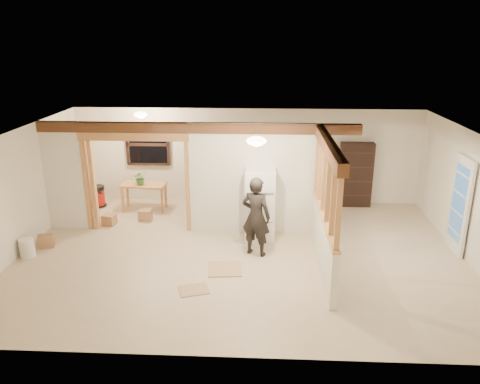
# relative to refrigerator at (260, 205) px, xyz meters

# --- Properties ---
(floor) EXTENTS (9.00, 6.50, 0.01)m
(floor) POSITION_rel_refrigerator_xyz_m (-0.37, -0.83, -0.79)
(floor) COLOR #C8B295
(floor) RESTS_ON ground
(ceiling) EXTENTS (9.00, 6.50, 0.01)m
(ceiling) POSITION_rel_refrigerator_xyz_m (-0.37, -0.83, 1.72)
(ceiling) COLOR white
(wall_back) EXTENTS (9.00, 0.01, 2.50)m
(wall_back) POSITION_rel_refrigerator_xyz_m (-0.37, 2.42, 0.47)
(wall_back) COLOR silver
(wall_back) RESTS_ON floor
(wall_front) EXTENTS (9.00, 0.01, 2.50)m
(wall_front) POSITION_rel_refrigerator_xyz_m (-0.37, -4.08, 0.47)
(wall_front) COLOR silver
(wall_front) RESTS_ON floor
(wall_left) EXTENTS (0.01, 6.50, 2.50)m
(wall_left) POSITION_rel_refrigerator_xyz_m (-4.87, -0.83, 0.47)
(wall_left) COLOR silver
(wall_left) RESTS_ON floor
(wall_right) EXTENTS (0.01, 6.50, 2.50)m
(wall_right) POSITION_rel_refrigerator_xyz_m (4.13, -0.83, 0.47)
(wall_right) COLOR silver
(wall_right) RESTS_ON floor
(partition_left_stub) EXTENTS (0.90, 0.12, 2.50)m
(partition_left_stub) POSITION_rel_refrigerator_xyz_m (-4.42, 0.37, 0.47)
(partition_left_stub) COLOR silver
(partition_left_stub) RESTS_ON floor
(partition_center) EXTENTS (2.80, 0.12, 2.50)m
(partition_center) POSITION_rel_refrigerator_xyz_m (-0.17, 0.37, 0.47)
(partition_center) COLOR silver
(partition_center) RESTS_ON floor
(doorway_frame) EXTENTS (2.46, 0.14, 2.20)m
(doorway_frame) POSITION_rel_refrigerator_xyz_m (-2.77, 0.37, 0.32)
(doorway_frame) COLOR tan
(doorway_frame) RESTS_ON floor
(header_beam_back) EXTENTS (7.00, 0.18, 0.22)m
(header_beam_back) POSITION_rel_refrigerator_xyz_m (-1.37, 0.37, 1.60)
(header_beam_back) COLOR brown
(header_beam_back) RESTS_ON ceiling
(header_beam_right) EXTENTS (0.18, 3.30, 0.22)m
(header_beam_right) POSITION_rel_refrigerator_xyz_m (1.23, -1.23, 1.60)
(header_beam_right) COLOR brown
(header_beam_right) RESTS_ON ceiling
(pony_wall) EXTENTS (0.12, 3.20, 1.00)m
(pony_wall) POSITION_rel_refrigerator_xyz_m (1.23, -1.23, -0.28)
(pony_wall) COLOR silver
(pony_wall) RESTS_ON floor
(stud_partition) EXTENTS (0.14, 3.20, 1.32)m
(stud_partition) POSITION_rel_refrigerator_xyz_m (1.23, -1.23, 0.88)
(stud_partition) COLOR tan
(stud_partition) RESTS_ON pony_wall
(window_back) EXTENTS (1.12, 0.10, 1.10)m
(window_back) POSITION_rel_refrigerator_xyz_m (-2.97, 2.34, 0.77)
(window_back) COLOR black
(window_back) RESTS_ON wall_back
(french_door) EXTENTS (0.12, 0.86, 2.00)m
(french_door) POSITION_rel_refrigerator_xyz_m (4.05, -0.43, 0.22)
(french_door) COLOR white
(french_door) RESTS_ON floor
(ceiling_dome_main) EXTENTS (0.36, 0.36, 0.16)m
(ceiling_dome_main) POSITION_rel_refrigerator_xyz_m (-0.07, -1.33, 1.70)
(ceiling_dome_main) COLOR #FFEABF
(ceiling_dome_main) RESTS_ON ceiling
(ceiling_dome_util) EXTENTS (0.32, 0.32, 0.14)m
(ceiling_dome_util) POSITION_rel_refrigerator_xyz_m (-2.87, 1.47, 1.70)
(ceiling_dome_util) COLOR #FFEABF
(ceiling_dome_util) RESTS_ON ceiling
(hanging_bulb) EXTENTS (0.07, 0.07, 0.07)m
(hanging_bulb) POSITION_rel_refrigerator_xyz_m (-2.37, 0.77, 1.40)
(hanging_bulb) COLOR #FFD88C
(hanging_bulb) RESTS_ON ceiling
(refrigerator) EXTENTS (0.64, 0.63, 1.56)m
(refrigerator) POSITION_rel_refrigerator_xyz_m (0.00, 0.00, 0.00)
(refrigerator) COLOR white
(refrigerator) RESTS_ON floor
(woman) EXTENTS (0.71, 0.59, 1.65)m
(woman) POSITION_rel_refrigerator_xyz_m (-0.07, -0.80, 0.04)
(woman) COLOR black
(woman) RESTS_ON floor
(work_table) EXTENTS (1.15, 0.66, 0.69)m
(work_table) POSITION_rel_refrigerator_xyz_m (-2.96, 1.64, -0.44)
(work_table) COLOR tan
(work_table) RESTS_ON floor
(potted_plant) EXTENTS (0.41, 0.38, 0.36)m
(potted_plant) POSITION_rel_refrigerator_xyz_m (-3.02, 1.59, 0.09)
(potted_plant) COLOR #3A6D28
(potted_plant) RESTS_ON work_table
(shop_vac) EXTENTS (0.48, 0.48, 0.56)m
(shop_vac) POSITION_rel_refrigerator_xyz_m (-4.26, 1.83, -0.50)
(shop_vac) COLOR maroon
(shop_vac) RESTS_ON floor
(bookshelf) EXTENTS (0.84, 0.28, 1.69)m
(bookshelf) POSITION_rel_refrigerator_xyz_m (2.45, 2.21, 0.06)
(bookshelf) COLOR black
(bookshelf) RESTS_ON floor
(bucket) EXTENTS (0.34, 0.34, 0.38)m
(bucket) POSITION_rel_refrigerator_xyz_m (-4.70, -1.14, -0.59)
(bucket) COLOR white
(bucket) RESTS_ON floor
(box_util_a) EXTENTS (0.31, 0.27, 0.26)m
(box_util_a) POSITION_rel_refrigerator_xyz_m (-2.78, 0.92, -0.65)
(box_util_a) COLOR #A3744F
(box_util_a) RESTS_ON floor
(box_util_b) EXTENTS (0.32, 0.32, 0.26)m
(box_util_b) POSITION_rel_refrigerator_xyz_m (-3.56, 0.58, -0.65)
(box_util_b) COLOR #A3744F
(box_util_b) RESTS_ON floor
(box_front) EXTENTS (0.38, 0.35, 0.25)m
(box_front) POSITION_rel_refrigerator_xyz_m (-4.52, -0.68, -0.66)
(box_front) COLOR #A3744F
(box_front) RESTS_ON floor
(floor_panel_near) EXTENTS (0.69, 0.69, 0.02)m
(floor_panel_near) POSITION_rel_refrigerator_xyz_m (-0.65, -1.51, -0.77)
(floor_panel_near) COLOR tan
(floor_panel_near) RESTS_ON floor
(floor_panel_far) EXTENTS (0.61, 0.55, 0.02)m
(floor_panel_far) POSITION_rel_refrigerator_xyz_m (-1.14, -2.30, -0.77)
(floor_panel_far) COLOR tan
(floor_panel_far) RESTS_ON floor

